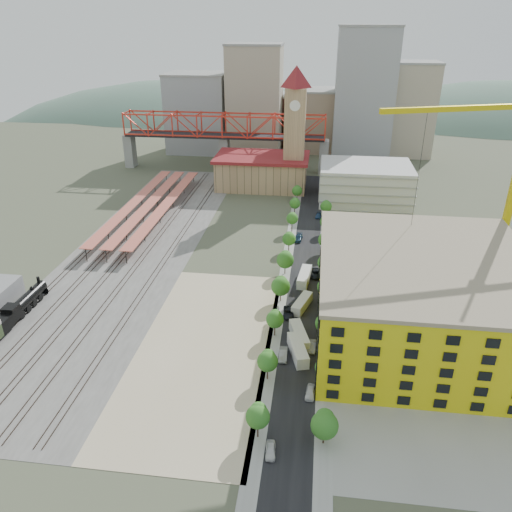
# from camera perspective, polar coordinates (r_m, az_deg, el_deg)

# --- Properties ---
(ground) EXTENTS (400.00, 400.00, 0.00)m
(ground) POSITION_cam_1_polar(r_m,az_deg,el_deg) (134.94, -1.30, -2.72)
(ground) COLOR #474C38
(ground) RESTS_ON ground
(ballast_strip) EXTENTS (36.00, 165.00, 0.06)m
(ballast_strip) POSITION_cam_1_polar(r_m,az_deg,el_deg) (158.83, -13.29, 1.14)
(ballast_strip) COLOR #605E59
(ballast_strip) RESTS_ON ground
(dirt_lot) EXTENTS (28.00, 67.00, 0.06)m
(dirt_lot) POSITION_cam_1_polar(r_m,az_deg,el_deg) (109.41, -5.90, -10.37)
(dirt_lot) COLOR tan
(dirt_lot) RESTS_ON ground
(street_asphalt) EXTENTS (12.00, 170.00, 0.06)m
(street_asphalt) POSITION_cam_1_polar(r_m,az_deg,el_deg) (147.04, 5.75, -0.32)
(street_asphalt) COLOR black
(street_asphalt) RESTS_ON ground
(sidewalk_west) EXTENTS (3.00, 170.00, 0.04)m
(sidewalk_west) POSITION_cam_1_polar(r_m,az_deg,el_deg) (147.23, 3.61, -0.20)
(sidewalk_west) COLOR gray
(sidewalk_west) RESTS_ON ground
(sidewalk_east) EXTENTS (3.00, 170.00, 0.04)m
(sidewalk_east) POSITION_cam_1_polar(r_m,az_deg,el_deg) (147.06, 7.89, -0.44)
(sidewalk_east) COLOR gray
(sidewalk_east) RESTS_ON ground
(construction_pad) EXTENTS (50.00, 90.00, 0.06)m
(construction_pad) POSITION_cam_1_polar(r_m,az_deg,el_deg) (119.56, 19.25, -8.41)
(construction_pad) COLOR gray
(construction_pad) RESTS_ON ground
(rail_tracks) EXTENTS (26.56, 160.00, 0.18)m
(rail_tracks) POSITION_cam_1_polar(r_m,az_deg,el_deg) (159.41, -13.91, 1.21)
(rail_tracks) COLOR #382B23
(rail_tracks) RESTS_ON ground
(platform_canopies) EXTENTS (16.00, 80.00, 4.12)m
(platform_canopies) POSITION_cam_1_polar(r_m,az_deg,el_deg) (182.95, -12.04, 5.90)
(platform_canopies) COLOR #C4594B
(platform_canopies) RESTS_ON ground
(station_hall) EXTENTS (38.00, 24.00, 13.10)m
(station_hall) POSITION_cam_1_polar(r_m,az_deg,el_deg) (208.72, 0.70, 9.69)
(station_hall) COLOR tan
(station_hall) RESTS_ON ground
(clock_tower) EXTENTS (12.00, 12.00, 52.00)m
(clock_tower) POSITION_cam_1_polar(r_m,az_deg,el_deg) (200.71, 4.49, 15.43)
(clock_tower) COLOR tan
(clock_tower) RESTS_ON ground
(parking_garage) EXTENTS (34.00, 26.00, 14.00)m
(parking_garage) POSITION_cam_1_polar(r_m,az_deg,el_deg) (196.62, 12.35, 8.19)
(parking_garage) COLOR silver
(parking_garage) RESTS_ON ground
(truss_bridge) EXTENTS (94.00, 9.60, 25.60)m
(truss_bridge) POSITION_cam_1_polar(r_m,az_deg,el_deg) (230.95, -3.69, 14.32)
(truss_bridge) COLOR gray
(truss_bridge) RESTS_ON ground
(construction_building) EXTENTS (44.60, 50.60, 18.80)m
(construction_building) POSITION_cam_1_polar(r_m,az_deg,el_deg) (114.14, 18.46, -4.45)
(construction_building) COLOR #D2D812
(construction_building) RESTS_ON ground
(street_trees) EXTENTS (15.40, 124.40, 8.00)m
(street_trees) POSITION_cam_1_polar(r_m,az_deg,el_deg) (138.13, 5.59, -2.13)
(street_trees) COLOR #326D20
(street_trees) RESTS_ON ground
(skyline) EXTENTS (133.00, 46.00, 60.00)m
(skyline) POSITION_cam_1_polar(r_m,az_deg,el_deg) (263.10, 5.14, 16.54)
(skyline) COLOR #9EA0A3
(skyline) RESTS_ON ground
(distant_hills) EXTENTS (647.00, 264.00, 227.00)m
(distant_hills) POSITION_cam_1_polar(r_m,az_deg,el_deg) (404.64, 10.74, 4.42)
(distant_hills) COLOR #4C6B59
(distant_hills) RESTS_ON ground
(locomotive) EXTENTS (3.06, 23.62, 5.91)m
(locomotive) POSITION_cam_1_polar(r_m,az_deg,el_deg) (130.95, -25.32, -5.30)
(locomotive) COLOR black
(locomotive) RESTS_ON ground
(tower_crane) EXTENTS (48.17, 17.98, 53.71)m
(tower_crane) POSITION_cam_1_polar(r_m,az_deg,el_deg) (134.20, 26.78, 9.60)
(tower_crane) COLOR gold
(tower_crane) RESTS_ON ground
(site_trailer_a) EXTENTS (5.19, 10.20, 2.70)m
(site_trailer_a) POSITION_cam_1_polar(r_m,az_deg,el_deg) (106.24, 4.81, -10.68)
(site_trailer_a) COLOR silver
(site_trailer_a) RESTS_ON ground
(site_trailer_b) EXTENTS (5.07, 9.91, 2.62)m
(site_trailer_b) POSITION_cam_1_polar(r_m,az_deg,el_deg) (110.72, 4.96, -9.02)
(site_trailer_b) COLOR silver
(site_trailer_b) RESTS_ON ground
(site_trailer_c) EXTENTS (4.97, 9.29, 2.46)m
(site_trailer_c) POSITION_cam_1_polar(r_m,az_deg,el_deg) (122.19, 5.28, -5.45)
(site_trailer_c) COLOR silver
(site_trailer_c) RESTS_ON ground
(site_trailer_d) EXTENTS (3.74, 10.29, 2.75)m
(site_trailer_d) POSITION_cam_1_polar(r_m,az_deg,el_deg) (133.97, 5.55, -2.40)
(site_trailer_d) COLOR silver
(site_trailer_d) RESTS_ON ground
(car_0) EXTENTS (1.95, 4.21, 1.40)m
(car_0) POSITION_cam_1_polar(r_m,az_deg,el_deg) (86.80, 1.67, -21.33)
(car_0) COLOR silver
(car_0) RESTS_ON ground
(car_1) EXTENTS (1.82, 4.89, 1.60)m
(car_1) POSITION_cam_1_polar(r_m,az_deg,el_deg) (105.76, 3.11, -11.18)
(car_1) COLOR gray
(car_1) RESTS_ON ground
(car_2) EXTENTS (2.80, 5.63, 1.53)m
(car_2) POSITION_cam_1_polar(r_m,az_deg,el_deg) (119.33, 3.74, -6.48)
(car_2) COLOR black
(car_2) RESTS_ON ground
(car_3) EXTENTS (2.83, 5.71, 1.59)m
(car_3) POSITION_cam_1_polar(r_m,az_deg,el_deg) (158.70, 4.86, 2.05)
(car_3) COLOR #1A334D
(car_3) RESTS_ON ground
(car_4) EXTENTS (2.15, 4.50, 1.48)m
(car_4) POSITION_cam_1_polar(r_m,az_deg,el_deg) (97.22, 6.23, -15.24)
(car_4) COLOR silver
(car_4) RESTS_ON ground
(car_5) EXTENTS (1.92, 4.65, 1.50)m
(car_5) POSITION_cam_1_polar(r_m,az_deg,el_deg) (108.59, 6.47, -10.25)
(car_5) COLOR gray
(car_5) RESTS_ON ground
(car_6) EXTENTS (2.73, 5.82, 1.61)m
(car_6) POSITION_cam_1_polar(r_m,az_deg,el_deg) (137.31, 6.85, -2.00)
(car_6) COLOR black
(car_6) RESTS_ON ground
(car_7) EXTENTS (2.35, 4.84, 1.36)m
(car_7) POSITION_cam_1_polar(r_m,az_deg,el_deg) (178.17, 7.15, 4.60)
(car_7) COLOR navy
(car_7) RESTS_ON ground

